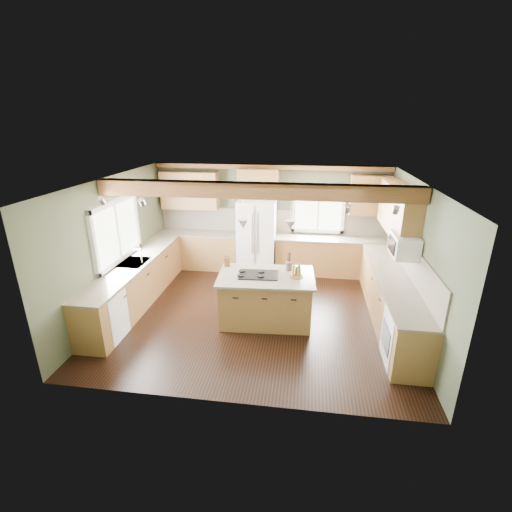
# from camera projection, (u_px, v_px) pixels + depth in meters

# --- Properties ---
(floor) EXTENTS (5.60, 5.60, 0.00)m
(floor) POSITION_uv_depth(u_px,v_px,m) (257.00, 313.00, 7.34)
(floor) COLOR black
(floor) RESTS_ON ground
(ceiling) EXTENTS (5.60, 5.60, 0.00)m
(ceiling) POSITION_uv_depth(u_px,v_px,m) (257.00, 180.00, 6.42)
(ceiling) COLOR silver
(ceiling) RESTS_ON wall_back
(wall_back) EXTENTS (5.60, 0.00, 5.60)m
(wall_back) POSITION_uv_depth(u_px,v_px,m) (271.00, 217.00, 9.20)
(wall_back) COLOR #485139
(wall_back) RESTS_ON ground
(wall_left) EXTENTS (0.00, 5.00, 5.00)m
(wall_left) POSITION_uv_depth(u_px,v_px,m) (116.00, 244.00, 7.25)
(wall_left) COLOR #485139
(wall_left) RESTS_ON ground
(wall_right) EXTENTS (0.00, 5.00, 5.00)m
(wall_right) POSITION_uv_depth(u_px,v_px,m) (415.00, 258.00, 6.52)
(wall_right) COLOR #485139
(wall_right) RESTS_ON ground
(ceiling_beam) EXTENTS (5.55, 0.26, 0.26)m
(ceiling_beam) POSITION_uv_depth(u_px,v_px,m) (255.00, 190.00, 6.24)
(ceiling_beam) COLOR #533017
(ceiling_beam) RESTS_ON ceiling
(soffit_trim) EXTENTS (5.55, 0.20, 0.10)m
(soffit_trim) POSITION_uv_depth(u_px,v_px,m) (271.00, 167.00, 8.67)
(soffit_trim) COLOR #533017
(soffit_trim) RESTS_ON ceiling
(backsplash_back) EXTENTS (5.58, 0.03, 0.58)m
(backsplash_back) POSITION_uv_depth(u_px,v_px,m) (271.00, 221.00, 9.22)
(backsplash_back) COLOR brown
(backsplash_back) RESTS_ON wall_back
(backsplash_right) EXTENTS (0.03, 3.70, 0.58)m
(backsplash_right) POSITION_uv_depth(u_px,v_px,m) (412.00, 262.00, 6.60)
(backsplash_right) COLOR brown
(backsplash_right) RESTS_ON wall_right
(base_cab_back_left) EXTENTS (2.02, 0.60, 0.88)m
(base_cab_back_left) POSITION_uv_depth(u_px,v_px,m) (200.00, 250.00, 9.46)
(base_cab_back_left) COLOR brown
(base_cab_back_left) RESTS_ON floor
(counter_back_left) EXTENTS (2.06, 0.64, 0.04)m
(counter_back_left) POSITION_uv_depth(u_px,v_px,m) (199.00, 233.00, 9.29)
(counter_back_left) COLOR brown
(counter_back_left) RESTS_ON base_cab_back_left
(base_cab_back_right) EXTENTS (2.62, 0.60, 0.88)m
(base_cab_back_right) POSITION_uv_depth(u_px,v_px,m) (330.00, 257.00, 9.03)
(base_cab_back_right) COLOR brown
(base_cab_back_right) RESTS_ON floor
(counter_back_right) EXTENTS (2.66, 0.64, 0.04)m
(counter_back_right) POSITION_uv_depth(u_px,v_px,m) (331.00, 239.00, 8.87)
(counter_back_right) COLOR brown
(counter_back_right) RESTS_ON base_cab_back_right
(base_cab_left) EXTENTS (0.60, 3.70, 0.88)m
(base_cab_left) POSITION_uv_depth(u_px,v_px,m) (136.00, 284.00, 7.55)
(base_cab_left) COLOR brown
(base_cab_left) RESTS_ON floor
(counter_left) EXTENTS (0.64, 3.74, 0.04)m
(counter_left) POSITION_uv_depth(u_px,v_px,m) (134.00, 263.00, 7.39)
(counter_left) COLOR brown
(counter_left) RESTS_ON base_cab_left
(base_cab_right) EXTENTS (0.60, 3.70, 0.88)m
(base_cab_right) POSITION_uv_depth(u_px,v_px,m) (390.00, 300.00, 6.90)
(base_cab_right) COLOR brown
(base_cab_right) RESTS_ON floor
(counter_right) EXTENTS (0.64, 3.74, 0.04)m
(counter_right) POSITION_uv_depth(u_px,v_px,m) (393.00, 277.00, 6.74)
(counter_right) COLOR brown
(counter_right) RESTS_ON base_cab_right
(upper_cab_back_left) EXTENTS (1.40, 0.35, 0.90)m
(upper_cab_back_left) POSITION_uv_depth(u_px,v_px,m) (190.00, 190.00, 9.07)
(upper_cab_back_left) COLOR brown
(upper_cab_back_left) RESTS_ON wall_back
(upper_cab_over_fridge) EXTENTS (0.96, 0.35, 0.70)m
(upper_cab_over_fridge) POSITION_uv_depth(u_px,v_px,m) (258.00, 184.00, 8.78)
(upper_cab_over_fridge) COLOR brown
(upper_cab_over_fridge) RESTS_ON wall_back
(upper_cab_right) EXTENTS (0.35, 2.20, 0.90)m
(upper_cab_right) POSITION_uv_depth(u_px,v_px,m) (398.00, 210.00, 7.15)
(upper_cab_right) COLOR brown
(upper_cab_right) RESTS_ON wall_right
(upper_cab_back_corner) EXTENTS (0.90, 0.35, 0.90)m
(upper_cab_back_corner) POSITION_uv_depth(u_px,v_px,m) (370.00, 195.00, 8.51)
(upper_cab_back_corner) COLOR brown
(upper_cab_back_corner) RESTS_ON wall_back
(window_left) EXTENTS (0.04, 1.60, 1.05)m
(window_left) POSITION_uv_depth(u_px,v_px,m) (116.00, 231.00, 7.20)
(window_left) COLOR white
(window_left) RESTS_ON wall_left
(window_back) EXTENTS (1.10, 0.04, 1.00)m
(window_back) POSITION_uv_depth(u_px,v_px,m) (318.00, 209.00, 8.94)
(window_back) COLOR white
(window_back) RESTS_ON wall_back
(sink) EXTENTS (0.50, 0.65, 0.03)m
(sink) POSITION_uv_depth(u_px,v_px,m) (134.00, 263.00, 7.39)
(sink) COLOR #262628
(sink) RESTS_ON counter_left
(faucet) EXTENTS (0.02, 0.02, 0.28)m
(faucet) POSITION_uv_depth(u_px,v_px,m) (141.00, 256.00, 7.32)
(faucet) COLOR #B2B2B7
(faucet) RESTS_ON sink
(dishwasher) EXTENTS (0.60, 0.60, 0.84)m
(dishwasher) POSITION_uv_depth(u_px,v_px,m) (104.00, 316.00, 6.35)
(dishwasher) COLOR white
(dishwasher) RESTS_ON floor
(oven) EXTENTS (0.60, 0.72, 0.84)m
(oven) POSITION_uv_depth(u_px,v_px,m) (406.00, 339.00, 5.70)
(oven) COLOR white
(oven) RESTS_ON floor
(microwave) EXTENTS (0.40, 0.70, 0.38)m
(microwave) POSITION_uv_depth(u_px,v_px,m) (404.00, 245.00, 6.41)
(microwave) COLOR white
(microwave) RESTS_ON wall_right
(pendant_left) EXTENTS (0.18, 0.18, 0.16)m
(pendant_left) POSITION_uv_depth(u_px,v_px,m) (243.00, 224.00, 6.45)
(pendant_left) COLOR #B2B2B7
(pendant_left) RESTS_ON ceiling
(pendant_right) EXTENTS (0.18, 0.18, 0.16)m
(pendant_right) POSITION_uv_depth(u_px,v_px,m) (290.00, 225.00, 6.39)
(pendant_right) COLOR #B2B2B7
(pendant_right) RESTS_ON ceiling
(refrigerator) EXTENTS (0.90, 0.74, 1.80)m
(refrigerator) POSITION_uv_depth(u_px,v_px,m) (257.00, 237.00, 9.03)
(refrigerator) COLOR white
(refrigerator) RESTS_ON floor
(island) EXTENTS (1.70, 1.10, 0.88)m
(island) POSITION_uv_depth(u_px,v_px,m) (266.00, 299.00, 6.93)
(island) COLOR brown
(island) RESTS_ON floor
(island_top) EXTENTS (1.81, 1.21, 0.04)m
(island_top) POSITION_uv_depth(u_px,v_px,m) (266.00, 276.00, 6.77)
(island_top) COLOR brown
(island_top) RESTS_ON island
(cooktop) EXTENTS (0.74, 0.52, 0.02)m
(cooktop) POSITION_uv_depth(u_px,v_px,m) (259.00, 275.00, 6.77)
(cooktop) COLOR black
(cooktop) RESTS_ON island_top
(knife_block) EXTENTS (0.11, 0.09, 0.18)m
(knife_block) POSITION_uv_depth(u_px,v_px,m) (227.00, 262.00, 7.15)
(knife_block) COLOR #5A331B
(knife_block) RESTS_ON island_top
(utensil_crock) EXTENTS (0.15, 0.15, 0.16)m
(utensil_crock) POSITION_uv_depth(u_px,v_px,m) (289.00, 266.00, 6.97)
(utensil_crock) COLOR #3C3230
(utensil_crock) RESTS_ON island_top
(bottle_tray) EXTENTS (0.28, 0.28, 0.24)m
(bottle_tray) POSITION_uv_depth(u_px,v_px,m) (296.00, 271.00, 6.67)
(bottle_tray) COLOR brown
(bottle_tray) RESTS_ON island_top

